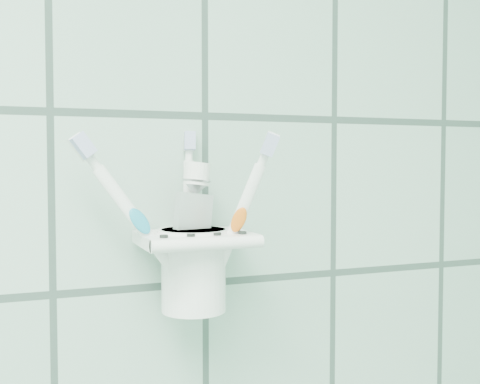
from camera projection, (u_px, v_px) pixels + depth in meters
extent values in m
cube|color=white|center=(185.00, 244.00, 0.65)|extent=(0.05, 0.02, 0.03)
cube|color=white|center=(195.00, 239.00, 0.62)|extent=(0.11, 0.09, 0.01)
cylinder|color=white|center=(208.00, 244.00, 0.58)|extent=(0.11, 0.01, 0.01)
cylinder|color=black|center=(164.00, 237.00, 0.58)|extent=(0.01, 0.01, 0.00)
cylinder|color=black|center=(191.00, 235.00, 0.59)|extent=(0.01, 0.01, 0.00)
cylinder|color=black|center=(217.00, 234.00, 0.60)|extent=(0.01, 0.01, 0.00)
cylinder|color=black|center=(242.00, 233.00, 0.61)|extent=(0.01, 0.01, 0.00)
cylinder|color=white|center=(194.00, 270.00, 0.63)|extent=(0.07, 0.07, 0.09)
cylinder|color=white|center=(193.00, 232.00, 0.62)|extent=(0.07, 0.07, 0.01)
cylinder|color=black|center=(193.00, 231.00, 0.62)|extent=(0.06, 0.06, 0.00)
cylinder|color=white|center=(199.00, 220.00, 0.61)|extent=(0.11, 0.02, 0.15)
cylinder|color=white|center=(198.00, 125.00, 0.61)|extent=(0.02, 0.01, 0.03)
cube|color=silver|center=(200.00, 110.00, 0.60)|extent=(0.03, 0.01, 0.03)
cube|color=white|center=(198.00, 111.00, 0.61)|extent=(0.03, 0.01, 0.03)
ellipsoid|color=teal|center=(200.00, 200.00, 0.61)|extent=(0.03, 0.01, 0.03)
cylinder|color=white|center=(187.00, 229.00, 0.64)|extent=(0.02, 0.03, 0.15)
cylinder|color=white|center=(187.00, 151.00, 0.63)|extent=(0.01, 0.01, 0.02)
cube|color=silver|center=(188.00, 139.00, 0.63)|extent=(0.01, 0.01, 0.02)
cube|color=white|center=(186.00, 139.00, 0.63)|extent=(0.01, 0.01, 0.02)
ellipsoid|color=#D83F72|center=(188.00, 213.00, 0.63)|extent=(0.02, 0.01, 0.03)
cylinder|color=white|center=(205.00, 227.00, 0.63)|extent=(0.06, 0.06, 0.15)
cylinder|color=white|center=(204.00, 142.00, 0.62)|extent=(0.02, 0.02, 0.02)
cube|color=silver|center=(206.00, 129.00, 0.62)|extent=(0.02, 0.02, 0.03)
cube|color=white|center=(204.00, 129.00, 0.62)|extent=(0.02, 0.01, 0.03)
ellipsoid|color=orange|center=(206.00, 209.00, 0.62)|extent=(0.02, 0.02, 0.03)
cube|color=silver|center=(185.00, 246.00, 0.62)|extent=(0.05, 0.02, 0.11)
cube|color=silver|center=(185.00, 298.00, 0.63)|extent=(0.04, 0.01, 0.02)
cone|color=silver|center=(185.00, 188.00, 0.62)|extent=(0.04, 0.04, 0.02)
cylinder|color=white|center=(185.00, 173.00, 0.62)|extent=(0.03, 0.03, 0.03)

